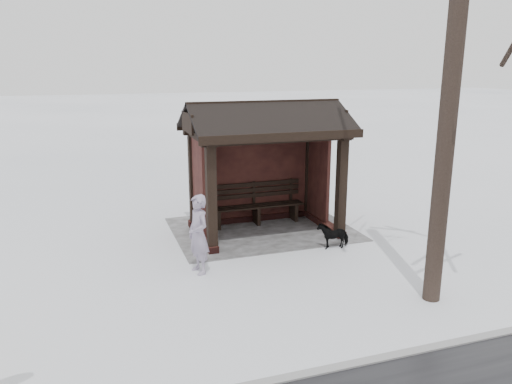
# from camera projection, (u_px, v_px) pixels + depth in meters

# --- Properties ---
(ground) EXTENTS (120.00, 120.00, 0.00)m
(ground) POSITION_uv_depth(u_px,v_px,m) (265.00, 232.00, 11.87)
(ground) COLOR white
(ground) RESTS_ON ground
(kerb) EXTENTS (120.00, 0.15, 0.06)m
(kerb) POSITION_uv_depth(u_px,v_px,m) (400.00, 355.00, 6.82)
(kerb) COLOR gray
(kerb) RESTS_ON ground
(trampled_patch) EXTENTS (4.20, 3.20, 0.02)m
(trampled_patch) POSITION_uv_depth(u_px,v_px,m) (262.00, 229.00, 12.05)
(trampled_patch) COLOR #95969B
(trampled_patch) RESTS_ON ground
(bus_shelter) EXTENTS (3.60, 2.40, 3.09)m
(bus_shelter) POSITION_uv_depth(u_px,v_px,m) (263.00, 141.00, 11.47)
(bus_shelter) COLOR #331412
(bus_shelter) RESTS_ON ground
(pedestrian) EXTENTS (0.50, 0.64, 1.53)m
(pedestrian) POSITION_uv_depth(u_px,v_px,m) (198.00, 234.00, 9.37)
(pedestrian) COLOR #988CA4
(pedestrian) RESTS_ON ground
(dog) EXTENTS (0.67, 0.33, 0.56)m
(dog) POSITION_uv_depth(u_px,v_px,m) (333.00, 235.00, 10.81)
(dog) COLOR black
(dog) RESTS_ON ground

